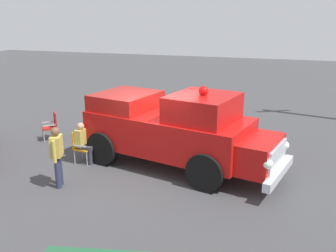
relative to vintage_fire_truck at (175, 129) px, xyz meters
The scene contains 6 objects.
ground_plane 1.39m from the vintage_fire_truck, 35.68° to the left, with size 60.00×60.00×0.00m, color #424244.
vintage_fire_truck is the anchor object (origin of this frame).
lawn_chair_near_truck 3.02m from the vintage_fire_truck, 10.89° to the left, with size 0.52×0.54×1.02m.
lawn_chair_by_car 5.17m from the vintage_fire_truck, 11.88° to the right, with size 0.69×0.69×1.02m.
spectator_seated 2.87m from the vintage_fire_truck, 11.54° to the left, with size 0.55×0.41×1.29m.
spectator_standing 3.45m from the vintage_fire_truck, 41.63° to the left, with size 0.39×0.64×1.68m.
Camera 1 is at (-3.59, 9.84, 4.53)m, focal length 40.08 mm.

